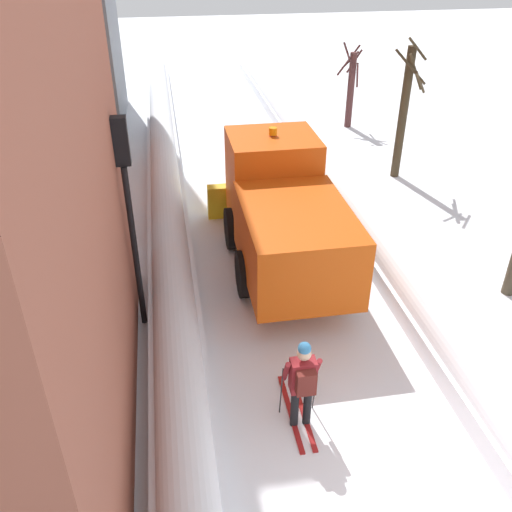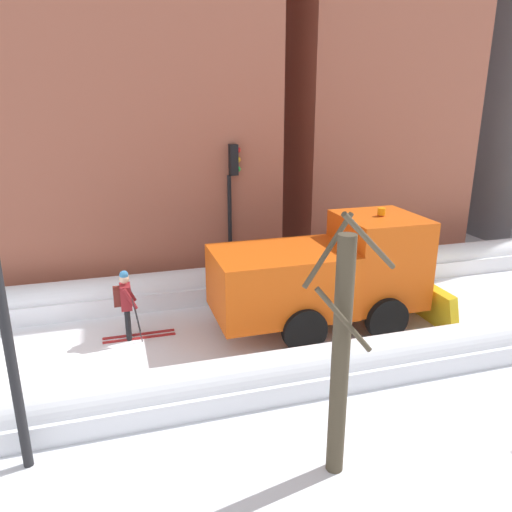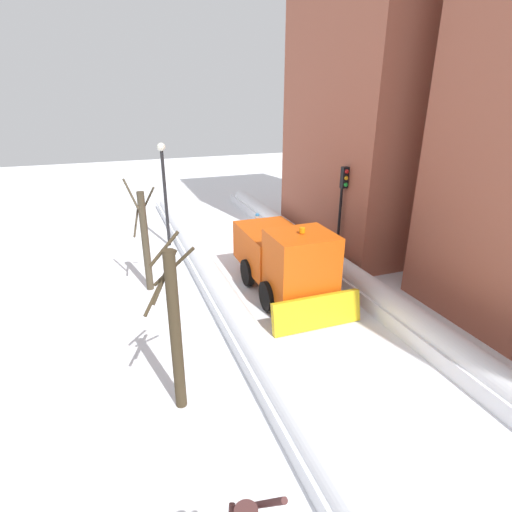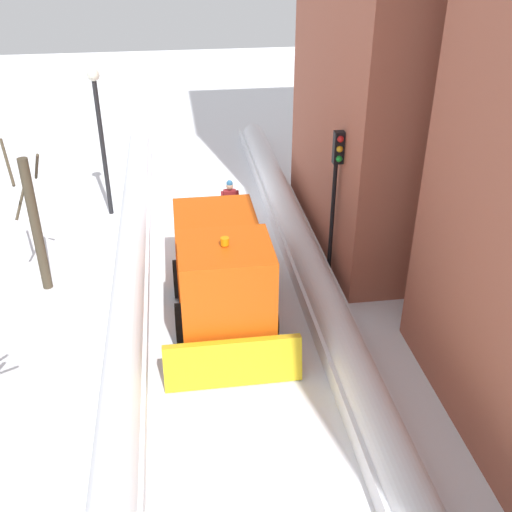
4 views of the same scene
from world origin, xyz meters
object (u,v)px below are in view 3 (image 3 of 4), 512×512
object	(u,v)px
street_lamp	(164,182)
bare_tree_mid	(175,328)
traffic_light_pole	(342,198)
bare_tree_near	(145,240)
skier	(257,229)
plow_truck	(285,258)

from	to	relation	value
street_lamp	bare_tree_mid	bearing A→B (deg)	82.48
traffic_light_pole	bare_tree_near	bearing A→B (deg)	-2.94
skier	bare_tree_mid	size ratio (longest dim) A/B	0.40
plow_truck	bare_tree_near	world-z (taller)	bare_tree_near
traffic_light_pole	plow_truck	bearing A→B (deg)	26.24
plow_truck	traffic_light_pole	xyz separation A→B (m)	(-3.43, -1.69, 1.67)
skier	plow_truck	bearing A→B (deg)	81.55
plow_truck	bare_tree_mid	size ratio (longest dim) A/B	1.32
plow_truck	traffic_light_pole	size ratio (longest dim) A/B	1.33
traffic_light_pole	skier	bearing A→B (deg)	-52.05
bare_tree_mid	plow_truck	bearing A→B (deg)	-135.79
bare_tree_mid	bare_tree_near	bearing A→B (deg)	-90.21
bare_tree_near	street_lamp	bearing A→B (deg)	-107.62
traffic_light_pole	street_lamp	world-z (taller)	street_lamp
plow_truck	skier	size ratio (longest dim) A/B	3.31
bare_tree_near	bare_tree_mid	bearing A→B (deg)	89.79
bare_tree_near	bare_tree_mid	distance (m)	6.98
traffic_light_pole	street_lamp	xyz separation A→B (m)	(6.86, -5.26, 0.14)
bare_tree_near	bare_tree_mid	world-z (taller)	bare_tree_mid
skier	bare_tree_near	world-z (taller)	bare_tree_near
skier	street_lamp	distance (m)	5.12
traffic_light_pole	bare_tree_mid	distance (m)	10.71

